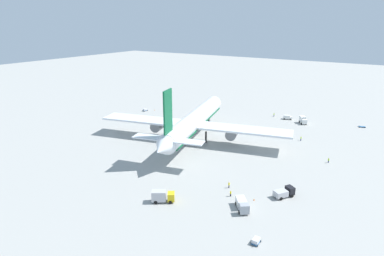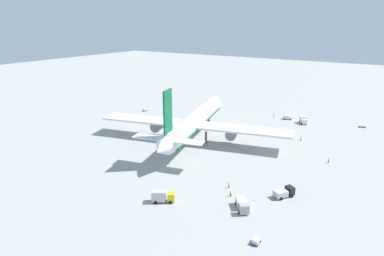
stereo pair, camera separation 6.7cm
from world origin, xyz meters
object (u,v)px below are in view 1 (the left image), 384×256
airliner (194,121)px  ground_worker_0 (229,185)px  service_truck_0 (284,192)px  traffic_cone_1 (155,110)px  ground_worker_2 (329,160)px  ground_worker_3 (231,193)px  baggage_cart_0 (256,241)px  baggage_cart_2 (362,127)px  service_truck_2 (242,204)px  service_van (287,117)px  ground_worker_4 (301,138)px  baggage_cart_1 (145,110)px  traffic_cone_0 (254,199)px  ground_worker_1 (274,115)px  service_truck_1 (303,120)px  service_truck_3 (162,196)px

airliner → ground_worker_0: (-27.85, -28.93, -6.62)m
service_truck_0 → traffic_cone_1: (51.06, 84.20, -1.02)m
ground_worker_2 → ground_worker_3: ground_worker_3 is taller
baggage_cart_0 → baggage_cart_2: size_ratio=0.83×
ground_worker_2 → ground_worker_3: bearing=154.3°
baggage_cart_2 → ground_worker_2: 48.06m
service_truck_2 → ground_worker_3: size_ratio=3.79×
service_van → ground_worker_4: bearing=-153.3°
service_truck_0 → baggage_cart_0: size_ratio=2.04×
ground_worker_2 → baggage_cart_1: bearing=79.0°
baggage_cart_2 → ground_worker_4: size_ratio=1.96×
service_truck_2 → traffic_cone_1: size_ratio=11.40×
ground_worker_2 → ground_worker_4: ground_worker_4 is taller
ground_worker_4 → service_van: bearing=26.7°
traffic_cone_0 → ground_worker_1: bearing=15.3°
service_truck_2 → baggage_cart_2: size_ratio=1.81×
baggage_cart_0 → service_truck_1: bearing=8.6°
service_truck_3 → service_van: 91.23m
ground_worker_1 → ground_worker_2: 54.87m
ground_worker_0 → baggage_cart_0: bearing=-140.4°
service_truck_2 → service_truck_1: bearing=4.3°
ground_worker_4 → baggage_cart_1: bearing=88.7°
ground_worker_2 → traffic_cone_0: (-35.34, 11.60, -0.53)m
service_truck_1 → ground_worker_1: bearing=74.7°
airliner → baggage_cart_0: airliner is taller
baggage_cart_2 → traffic_cone_1: (-26.04, 94.89, 0.01)m
baggage_cart_0 → baggage_cart_1: size_ratio=0.90×
service_truck_1 → baggage_cart_1: 77.78m
baggage_cart_2 → baggage_cart_1: bearing=106.7°
ground_worker_0 → traffic_cone_1: size_ratio=3.22×
service_truck_2 → service_truck_3: 20.24m
service_van → ground_worker_4: 29.27m
ground_worker_2 → service_truck_0: bearing=169.2°
baggage_cart_0 → traffic_cone_1: (73.04, 85.07, -0.38)m
service_truck_1 → service_truck_3: 89.13m
airliner → baggage_cart_0: size_ratio=25.75×
ground_worker_1 → ground_worker_2: ground_worker_1 is taller
service_truck_2 → ground_worker_0: size_ratio=3.54×
service_truck_2 → ground_worker_2: service_truck_2 is taller
service_truck_3 → service_truck_2: bearing=-67.9°
service_truck_2 → traffic_cone_1: bearing=51.0°
service_truck_0 → service_truck_1: size_ratio=1.11×
service_truck_1 → ground_worker_2: 43.72m
baggage_cart_2 → traffic_cone_0: bearing=168.6°
ground_worker_3 → airliner: bearing=44.6°
service_truck_1 → baggage_cart_2: 24.97m
service_truck_3 → ground_worker_2: (48.59, -31.21, -0.87)m
service_truck_0 → baggage_cart_0: bearing=-177.7°
service_van → baggage_cart_2: size_ratio=1.31×
ground_worker_4 → traffic_cone_1: size_ratio=3.21×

